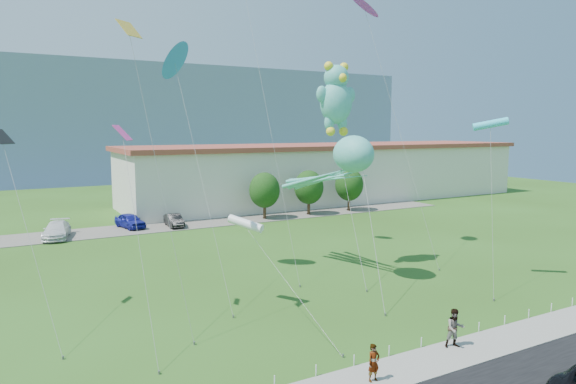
{
  "coord_description": "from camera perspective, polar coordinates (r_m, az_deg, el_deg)",
  "views": [
    {
      "loc": [
        -16.09,
        -18.92,
        10.53
      ],
      "look_at": [
        -1.24,
        8.0,
        6.69
      ],
      "focal_mm": 32.0,
      "sensor_mm": 36.0,
      "label": 1
    }
  ],
  "objects": [
    {
      "name": "parked_car_black",
      "position": [
        56.32,
        -12.55,
        -3.08
      ],
      "size": [
        1.61,
        4.11,
        1.33
      ],
      "primitive_type": "imported",
      "rotation": [
        0.0,
        0.0,
        -0.05
      ],
      "color": "black",
      "rests_on": "parking_strip"
    },
    {
      "name": "pedestrian_left",
      "position": [
        22.62,
        9.5,
        -18.19
      ],
      "size": [
        0.6,
        0.4,
        1.59
      ],
      "primitive_type": "imported",
      "rotation": [
        0.0,
        0.0,
        0.04
      ],
      "color": "gray",
      "rests_on": "sidewalk"
    },
    {
      "name": "teddy_bear_kite",
      "position": [
        37.62,
        5.37,
        10.46
      ],
      "size": [
        3.28,
        6.52,
        15.21
      ],
      "color": "teal",
      "rests_on": "ground"
    },
    {
      "name": "parking_strip",
      "position": [
        57.24,
        -12.09,
        -3.62
      ],
      "size": [
        70.0,
        6.0,
        0.06
      ],
      "primitive_type": "cube",
      "color": "#59544C",
      "rests_on": "ground"
    },
    {
      "name": "small_kite_white",
      "position": [
        29.98,
        -4.67,
        -3.61
      ],
      "size": [
        1.38,
        9.6,
        5.44
      ],
      "color": "white",
      "rests_on": "ground"
    },
    {
      "name": "sidewalk",
      "position": [
        25.1,
        15.23,
        -17.82
      ],
      "size": [
        80.0,
        2.5,
        0.1
      ],
      "primitive_type": "cube",
      "color": "gray",
      "rests_on": "ground"
    },
    {
      "name": "small_kite_black",
      "position": [
        31.17,
        -28.71,
        3.28
      ],
      "size": [
        2.58,
        8.12,
        10.5
      ],
      "color": "black",
      "rests_on": "ground"
    },
    {
      "name": "tree_mid",
      "position": [
        62.3,
        2.33,
        0.52
      ],
      "size": [
        3.6,
        3.6,
        5.47
      ],
      "color": "#3F2B19",
      "rests_on": "ground"
    },
    {
      "name": "tree_far",
      "position": [
        65.59,
        6.81,
        0.81
      ],
      "size": [
        3.6,
        3.6,
        5.47
      ],
      "color": "#3F2B19",
      "rests_on": "ground"
    },
    {
      "name": "small_kite_cyan",
      "position": [
        36.58,
        21.58,
        6.89
      ],
      "size": [
        2.75,
        4.1,
        11.23
      ],
      "color": "#35D1F2",
      "rests_on": "ground"
    },
    {
      "name": "small_kite_blue",
      "position": [
        36.49,
        -12.34,
        13.57
      ],
      "size": [
        1.8,
        10.06,
        15.77
      ],
      "color": "blue",
      "rests_on": "ground"
    },
    {
      "name": "pedestrian_right",
      "position": [
        26.53,
        18.07,
        -14.19
      ],
      "size": [
        1.12,
        1.01,
        1.89
      ],
      "primitive_type": "imported",
      "rotation": [
        0.0,
        0.0,
        -0.39
      ],
      "color": "gray",
      "rests_on": "sidewalk"
    },
    {
      "name": "small_kite_yellow",
      "position": [
        26.87,
        -16.39,
        12.92
      ],
      "size": [
        2.56,
        3.98,
        15.8
      ],
      "color": "gold",
      "rests_on": "ground"
    },
    {
      "name": "octopus_kite",
      "position": [
        35.7,
        5.77,
        2.89
      ],
      "size": [
        3.28,
        13.49,
        10.06
      ],
      "color": "teal",
      "rests_on": "ground"
    },
    {
      "name": "ground",
      "position": [
        26.97,
        11.0,
        -15.99
      ],
      "size": [
        160.0,
        160.0,
        0.0
      ],
      "primitive_type": "plane",
      "color": "#2B4D15",
      "rests_on": "ground"
    },
    {
      "name": "small_kite_purple",
      "position": [
        44.21,
        8.67,
        19.18
      ],
      "size": [
        2.61,
        8.28,
        21.08
      ],
      "color": "#AA34D0",
      "rests_on": "ground"
    },
    {
      "name": "small_kite_pink",
      "position": [
        28.11,
        -17.56,
        3.88
      ],
      "size": [
        1.29,
        8.06,
        10.71
      ],
      "color": "#F53697",
      "rests_on": "ground"
    },
    {
      "name": "tree_near",
      "position": [
        59.43,
        -2.63,
        0.2
      ],
      "size": [
        3.6,
        3.6,
        5.47
      ],
      "color": "#3F2B19",
      "rests_on": "ground"
    },
    {
      "name": "hill_ridge",
      "position": [
        139.86,
        -22.48,
        7.38
      ],
      "size": [
        160.0,
        50.0,
        25.0
      ],
      "primitive_type": "cube",
      "color": "gray",
      "rests_on": "ground"
    },
    {
      "name": "parked_car_blue",
      "position": [
        56.75,
        -17.14,
        -3.06
      ],
      "size": [
        2.84,
        4.77,
        1.52
      ],
      "primitive_type": "imported",
      "rotation": [
        0.0,
        0.0,
        0.25
      ],
      "color": "navy",
      "rests_on": "parking_strip"
    },
    {
      "name": "parked_car_white",
      "position": [
        54.01,
        -24.32,
        -3.87
      ],
      "size": [
        3.29,
        5.65,
        1.54
      ],
      "primitive_type": "imported",
      "rotation": [
        0.0,
        0.0,
        -0.23
      ],
      "color": "white",
      "rests_on": "parking_strip"
    },
    {
      "name": "warehouse",
      "position": [
        75.97,
        4.87,
        2.25
      ],
      "size": [
        61.0,
        15.0,
        8.2
      ],
      "color": "beige",
      "rests_on": "ground"
    },
    {
      "name": "rope_fence",
      "position": [
        25.98,
        12.93,
        -16.38
      ],
      "size": [
        26.05,
        0.05,
        0.5
      ],
      "color": "white",
      "rests_on": "ground"
    }
  ]
}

